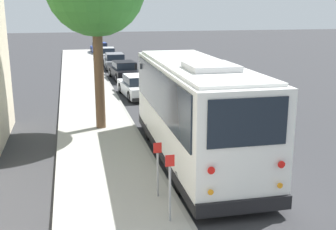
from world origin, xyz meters
TOP-DOWN VIEW (x-y plane):
  - ground_plane at (0.00, 0.00)m, footprint 160.00×160.00m
  - sidewalk_slab at (0.00, 3.47)m, footprint 80.00×3.15m
  - curb_strip at (0.00, 1.82)m, footprint 80.00×0.14m
  - shuttle_bus at (0.63, 0.40)m, footprint 9.16×2.70m
  - parked_sedan_white at (11.56, 0.58)m, footprint 4.29×1.93m
  - parked_sedan_black at (17.92, 0.53)m, footprint 4.45×1.96m
  - parked_sedan_gray at (23.75, 0.57)m, footprint 4.56×1.80m
  - parked_sedan_silver at (29.79, 0.68)m, footprint 4.27×1.80m
  - parked_sedan_blue at (36.00, 0.91)m, footprint 4.38×1.90m
  - sign_post_near at (-3.62, 2.29)m, footprint 0.06×0.22m
  - sign_post_far at (-2.23, 2.29)m, footprint 0.06×0.22m

SIDE VIEW (x-z plane):
  - ground_plane at x=0.00m, z-range 0.00..0.00m
  - sidewalk_slab at x=0.00m, z-range 0.00..0.15m
  - curb_strip at x=0.00m, z-range 0.00..0.15m
  - parked_sedan_silver at x=29.79m, z-range -0.05..1.23m
  - parked_sedan_blue at x=36.00m, z-range -0.05..1.23m
  - parked_sedan_white at x=11.56m, z-range -0.05..1.26m
  - parked_sedan_gray at x=23.75m, z-range -0.05..1.27m
  - parked_sedan_black at x=17.92m, z-range -0.05..1.29m
  - sign_post_far at x=-2.23m, z-range 0.17..1.70m
  - sign_post_near at x=-3.62m, z-range 0.17..1.85m
  - shuttle_bus at x=0.63m, z-range 0.12..3.67m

